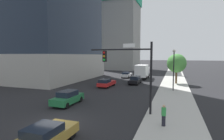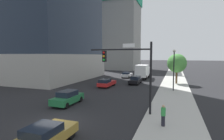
% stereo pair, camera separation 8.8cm
% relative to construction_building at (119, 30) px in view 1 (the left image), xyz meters
% --- Properties ---
extents(ground_plane, '(400.00, 400.00, 0.00)m').
position_rel_construction_building_xyz_m(ground_plane, '(12.03, -56.29, -15.34)').
color(ground_plane, black).
extents(sidewalk, '(4.69, 120.00, 0.15)m').
position_rel_construction_building_xyz_m(sidewalk, '(20.71, -36.29, -15.27)').
color(sidewalk, '#B2AFA8').
rests_on(sidewalk, ground).
extents(construction_building, '(15.21, 14.49, 35.31)m').
position_rel_construction_building_xyz_m(construction_building, '(0.00, 0.00, 0.00)').
color(construction_building, gray).
rests_on(construction_building, ground).
extents(traffic_light_pole, '(5.87, 0.48, 6.44)m').
position_rel_construction_building_xyz_m(traffic_light_pole, '(16.86, -51.89, -10.80)').
color(traffic_light_pole, black).
rests_on(traffic_light_pole, sidewalk).
extents(street_lamp, '(0.44, 0.44, 6.13)m').
position_rel_construction_building_xyz_m(street_lamp, '(20.57, -39.73, -11.21)').
color(street_lamp, black).
rests_on(street_lamp, sidewalk).
extents(street_tree, '(3.52, 3.52, 5.55)m').
position_rel_construction_building_xyz_m(street_tree, '(21.03, -32.33, -11.42)').
color(street_tree, brown).
rests_on(street_tree, sidewalk).
extents(car_red, '(1.85, 4.66, 1.41)m').
position_rel_construction_building_xyz_m(car_red, '(9.69, -39.34, -14.64)').
color(car_red, red).
rests_on(car_red, ground).
extents(car_black, '(1.77, 4.70, 1.44)m').
position_rel_construction_building_xyz_m(car_black, '(13.68, -34.38, -14.61)').
color(car_black, black).
rests_on(car_black, ground).
extents(car_white, '(1.72, 4.72, 1.40)m').
position_rel_construction_building_xyz_m(car_white, '(9.69, -25.60, -14.62)').
color(car_white, silver).
rests_on(car_white, ground).
extents(car_green, '(1.80, 4.18, 1.52)m').
position_rel_construction_building_xyz_m(car_green, '(9.69, -51.14, -14.59)').
color(car_green, '#1E6638').
rests_on(car_green, ground).
extents(car_gold, '(1.95, 4.58, 1.36)m').
position_rel_construction_building_xyz_m(car_gold, '(13.68, -59.67, -14.65)').
color(car_gold, '#AD8938').
rests_on(car_gold, ground).
extents(box_truck, '(2.43, 6.58, 3.23)m').
position_rel_construction_building_xyz_m(box_truck, '(13.68, -26.71, -13.53)').
color(box_truck, silver).
rests_on(box_truck, ground).
extents(pedestrian_green_shirt, '(0.34, 0.34, 1.61)m').
position_rel_construction_building_xyz_m(pedestrian_green_shirt, '(20.04, -54.30, -14.38)').
color(pedestrian_green_shirt, black).
rests_on(pedestrian_green_shirt, sidewalk).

